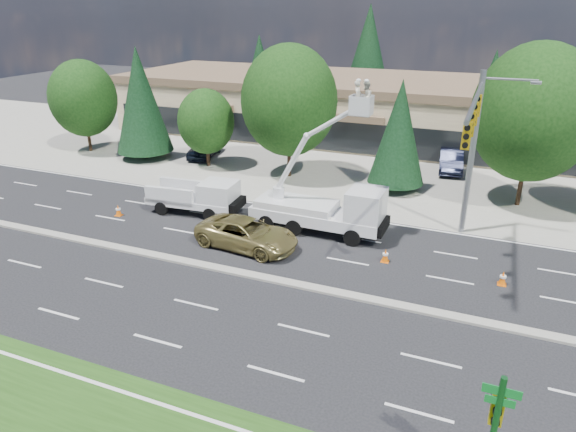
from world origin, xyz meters
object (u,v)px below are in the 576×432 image
at_px(street_sign_pole, 494,425).
at_px(minivan, 247,234).
at_px(bucket_truck, 329,203).
at_px(signal_mast, 474,136).
at_px(utility_pickup, 199,200).

xyz_separation_m(street_sign_pole, minivan, (-12.47, 11.20, -1.67)).
distance_m(bucket_truck, minivan, 4.94).
bearing_deg(signal_mast, minivan, -158.00).
bearing_deg(minivan, street_sign_pole, -125.61).
height_order(utility_pickup, minivan, utility_pickup).
relative_size(street_sign_pole, minivan, 0.72).
bearing_deg(bucket_truck, utility_pickup, -177.95).
bearing_deg(street_sign_pole, utility_pickup, 140.32).
relative_size(utility_pickup, bucket_truck, 0.67).
bearing_deg(bucket_truck, street_sign_pole, -57.34).
bearing_deg(utility_pickup, minivan, -37.53).
relative_size(street_sign_pole, bucket_truck, 0.46).
height_order(bucket_truck, minivan, bucket_truck).
relative_size(street_sign_pole, utility_pickup, 0.69).
distance_m(street_sign_pole, minivan, 16.85).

